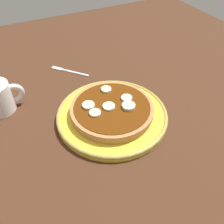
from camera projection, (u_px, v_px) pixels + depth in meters
ground_plane at (112, 121)px, 60.88cm from camera, size 140.00×140.00×3.00cm
plate at (112, 115)px, 59.22cm from camera, size 27.50×27.50×1.71cm
pancake_stack at (112, 110)px, 58.04cm from camera, size 20.62×20.63×2.37cm
banana_slice_0 at (108, 106)px, 57.01cm from camera, size 2.97×2.97×0.73cm
banana_slice_1 at (88, 105)px, 57.07cm from camera, size 2.98×2.98×0.84cm
banana_slice_2 at (127, 98)px, 59.06cm from camera, size 2.75×2.75×0.80cm
banana_slice_3 at (106, 90)px, 61.64cm from camera, size 2.66×2.66×0.81cm
banana_slice_4 at (129, 106)px, 56.77cm from camera, size 3.21×3.21×1.00cm
banana_slice_5 at (95, 113)px, 55.23cm from camera, size 2.71×2.71×0.72cm
fork at (68, 70)px, 74.89cm from camera, size 9.38×10.36×0.50cm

